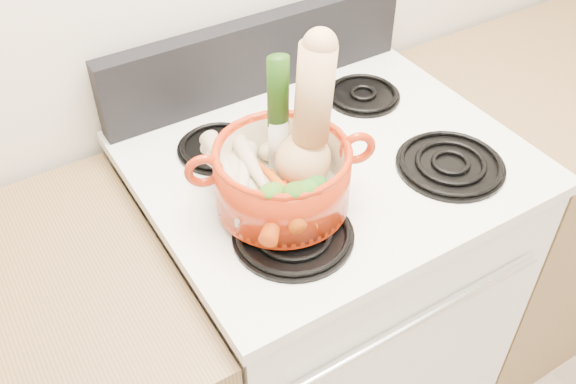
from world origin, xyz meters
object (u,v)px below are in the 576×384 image
dutch_oven (282,177)px  squash (304,120)px  leek (278,115)px  stove_body (321,302)px

dutch_oven → squash: 0.12m
squash → leek: (-0.02, 0.05, -0.01)m
squash → leek: 0.06m
stove_body → leek: bearing=-169.2°
leek → dutch_oven: bearing=-99.3°
stove_body → leek: leek is taller
stove_body → leek: (-0.14, -0.03, 0.66)m
stove_body → dutch_oven: bearing=-153.0°
dutch_oven → leek: size_ratio=0.96×
leek → squash: bearing=-49.5°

